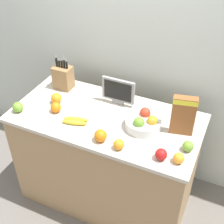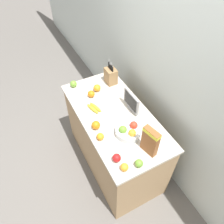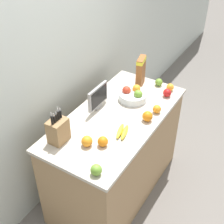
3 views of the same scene
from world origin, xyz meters
name	(u,v)px [view 3 (image 3 of 3)]	position (x,y,z in m)	size (l,w,h in m)	color
ground_plane	(116,187)	(0.00, 0.00, 0.00)	(14.00, 14.00, 0.00)	slate
wall_back	(60,61)	(0.00, 0.57, 1.30)	(9.00, 0.06, 2.60)	silver
counter	(116,155)	(0.00, 0.00, 0.46)	(1.44, 0.72, 0.93)	tan
knife_block	(58,130)	(-0.50, 0.22, 1.03)	(0.15, 0.12, 0.31)	#937047
small_monitor	(98,97)	(0.02, 0.20, 1.04)	(0.27, 0.03, 0.22)	gray
cereal_box	(141,71)	(0.56, 0.06, 1.09)	(0.17, 0.10, 0.30)	brown
fruit_bowl	(133,95)	(0.30, 0.00, 0.97)	(0.26, 0.26, 0.12)	silver
banana_bunch	(122,132)	(-0.17, -0.16, 0.94)	(0.20, 0.12, 0.04)	yellow
apple_rear	(167,93)	(0.51, -0.25, 0.96)	(0.08, 0.08, 0.08)	red
apple_near_bananas	(159,82)	(0.65, -0.10, 0.96)	(0.07, 0.07, 0.07)	#6B9E33
apple_rightmost	(96,170)	(-0.64, -0.22, 0.97)	(0.08, 0.08, 0.08)	#6B9E33
orange_near_bowl	(87,141)	(-0.43, 0.00, 0.97)	(0.09, 0.09, 0.09)	orange
orange_mid_right	(157,109)	(0.23, -0.27, 0.96)	(0.07, 0.07, 0.07)	orange
orange_by_cereal	(147,116)	(0.08, -0.25, 0.97)	(0.09, 0.09, 0.09)	orange
orange_mid_left	(170,87)	(0.62, -0.23, 0.96)	(0.07, 0.07, 0.07)	orange
orange_front_right	(103,142)	(-0.37, -0.10, 0.97)	(0.08, 0.08, 0.08)	orange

